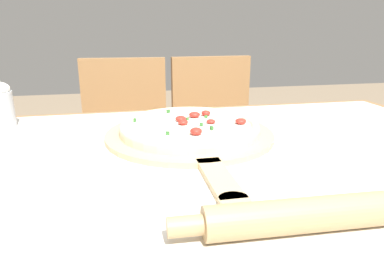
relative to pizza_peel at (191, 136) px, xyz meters
The scene contains 7 objects.
dining_table 0.17m from the pizza_peel, 64.72° to the right, with size 1.36×0.90×0.76m.
towel_cloth 0.12m from the pizza_peel, 64.72° to the right, with size 1.28×0.82×0.00m.
pizza_peel is the anchor object (origin of this frame).
pizza 0.03m from the pizza_peel, 88.48° to the left, with size 0.33×0.33×0.03m.
rolling_pin 0.42m from the pizza_peel, 77.90° to the right, with size 0.40×0.06×0.05m.
chair_left 0.79m from the pizza_peel, 102.00° to the left, with size 0.42×0.42×0.89m.
chair_right 0.81m from the pizza_peel, 69.98° to the left, with size 0.41×0.41×0.89m.
Camera 1 is at (-0.20, -0.65, 1.02)m, focal length 32.00 mm.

